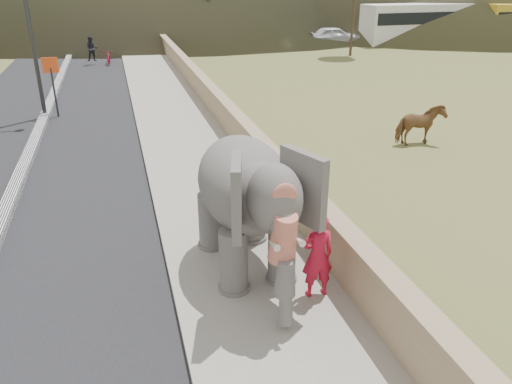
# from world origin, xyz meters

# --- Properties ---
(ground) EXTENTS (160.00, 160.00, 0.00)m
(ground) POSITION_xyz_m (0.00, 0.00, 0.00)
(ground) COLOR olive
(ground) RESTS_ON ground
(road) EXTENTS (7.00, 120.00, 0.03)m
(road) POSITION_xyz_m (-5.00, 10.00, 0.01)
(road) COLOR black
(road) RESTS_ON ground
(median) EXTENTS (0.35, 120.00, 0.22)m
(median) POSITION_xyz_m (-5.00, 10.00, 0.11)
(median) COLOR black
(median) RESTS_ON ground
(walkway) EXTENTS (3.00, 120.00, 0.15)m
(walkway) POSITION_xyz_m (0.00, 10.00, 0.07)
(walkway) COLOR #9E9687
(walkway) RESTS_ON ground
(parapet) EXTENTS (0.30, 120.00, 1.10)m
(parapet) POSITION_xyz_m (1.65, 10.00, 0.55)
(parapet) COLOR tan
(parapet) RESTS_ON ground
(signboard) EXTENTS (0.60, 0.08, 2.40)m
(signboard) POSITION_xyz_m (-4.50, 15.94, 1.64)
(signboard) COLOR #2D2D33
(signboard) RESTS_ON ground
(cow) EXTENTS (1.67, 0.83, 1.38)m
(cow) POSITION_xyz_m (7.68, 8.87, 0.69)
(cow) COLOR brown
(cow) RESTS_ON ground
(distant_car) EXTENTS (4.38, 2.12, 1.44)m
(distant_car) POSITION_xyz_m (15.48, 33.56, 0.72)
(distant_car) COLOR silver
(distant_car) RESTS_ON ground
(bus_white) EXTENTS (11.10, 2.97, 3.10)m
(bus_white) POSITION_xyz_m (23.10, 32.53, 1.55)
(bus_white) COLOR silver
(bus_white) RESTS_ON ground
(elephant_and_man) EXTENTS (2.26, 3.77, 2.67)m
(elephant_and_man) POSITION_xyz_m (0.02, 2.86, 1.47)
(elephant_and_man) COLOR slate
(elephant_and_man) RESTS_ON ground
(motorcyclist) EXTENTS (1.67, 1.79, 1.79)m
(motorcyclist) POSITION_xyz_m (-2.74, 28.60, 0.68)
(motorcyclist) COLOR maroon
(motorcyclist) RESTS_ON ground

